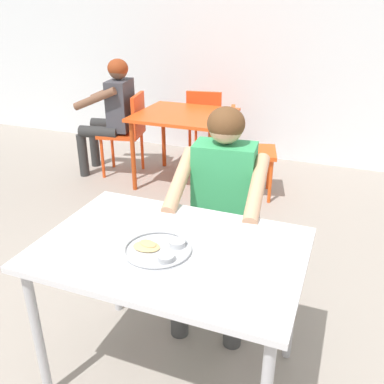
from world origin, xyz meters
name	(u,v)px	position (x,y,z in m)	size (l,w,h in m)	color
back_wall	(297,1)	(0.00, 3.47, 1.70)	(12.00, 0.12, 3.40)	silver
table_foreground	(171,262)	(0.06, 0.09, 0.68)	(1.14, 0.78, 0.76)	silver
thali_tray	(159,249)	(0.03, 0.03, 0.77)	(0.29, 0.29, 0.03)	#B7BABF
chair_foreground	(228,217)	(0.08, 0.91, 0.50)	(0.43, 0.44, 0.87)	#3F3F44
diner_foreground	(220,199)	(0.10, 0.69, 0.72)	(0.53, 0.58, 1.21)	#3E3E3E
table_background_red	(184,122)	(-0.81, 2.38, 0.64)	(0.90, 0.82, 0.72)	#E04C19
chair_red_left	(128,128)	(-1.44, 2.38, 0.50)	(0.49, 0.47, 0.86)	#DF4719
chair_red_right	(244,146)	(-0.18, 2.31, 0.49)	(0.51, 0.49, 0.83)	#E44F19
chair_red_far	(205,121)	(-0.81, 2.99, 0.49)	(0.46, 0.49, 0.84)	#EE461A
patron_background	(112,107)	(-1.60, 2.36, 0.72)	(0.60, 0.56, 1.20)	#2D2D2D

